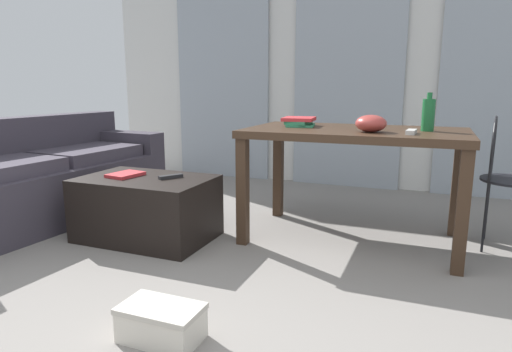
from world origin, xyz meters
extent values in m
plane|color=gray|center=(0.00, 1.38, 0.00)|extent=(8.55, 8.55, 0.00)
cube|color=silver|center=(0.00, 3.56, 1.34)|extent=(5.58, 0.10, 2.69)
cube|color=#99A3AD|center=(-1.43, 3.48, 1.16)|extent=(1.12, 0.03, 2.33)
cube|color=#99A3AD|center=(0.00, 3.48, 1.16)|extent=(1.12, 0.03, 2.33)
cube|color=#99A3AD|center=(1.43, 3.48, 1.16)|extent=(1.12, 0.03, 2.33)
cube|color=#38333D|center=(-1.97, 1.36, 0.22)|extent=(0.97, 2.09, 0.43)
cube|color=#38333D|center=(-2.27, 1.38, 0.62)|extent=(0.37, 2.04, 0.37)
cube|color=#38333D|center=(-1.89, 2.27, 0.53)|extent=(0.82, 0.26, 0.19)
cube|color=#3E3944|center=(-1.88, 1.76, 0.48)|extent=(0.62, 0.82, 0.10)
cube|color=black|center=(-0.95, 1.30, 0.22)|extent=(0.89, 0.59, 0.43)
cube|color=#382619|center=(0.37, 1.80, 0.74)|extent=(1.43, 0.82, 0.05)
cube|color=#382619|center=(-0.29, 1.44, 0.36)|extent=(0.07, 0.07, 0.72)
cube|color=#382619|center=(1.04, 1.44, 0.36)|extent=(0.07, 0.07, 0.72)
cube|color=#382619|center=(-0.29, 2.17, 0.36)|extent=(0.07, 0.07, 0.72)
cube|color=#382619|center=(1.04, 2.17, 0.36)|extent=(0.07, 0.07, 0.72)
cylinder|color=black|center=(1.20, 1.87, 0.23)|extent=(0.02, 0.02, 0.45)
cylinder|color=black|center=(1.24, 2.16, 0.23)|extent=(0.02, 0.02, 0.45)
torus|color=black|center=(1.22, 2.02, 0.66)|extent=(0.07, 0.40, 0.40)
cylinder|color=black|center=(1.20, 1.84, 0.56)|extent=(0.02, 0.02, 0.20)
cylinder|color=black|center=(1.24, 2.19, 0.56)|extent=(0.02, 0.02, 0.20)
cylinder|color=#195B2D|center=(0.82, 1.84, 0.87)|extent=(0.08, 0.08, 0.20)
cylinder|color=#195B2D|center=(0.82, 1.84, 0.99)|extent=(0.03, 0.03, 0.04)
ellipsoid|color=#9E3833|center=(0.49, 1.64, 0.82)|extent=(0.19, 0.19, 0.11)
cube|color=#2D7F56|center=(-0.02, 1.87, 0.78)|extent=(0.23, 0.26, 0.02)
cube|color=#2D7F56|center=(-0.03, 1.85, 0.80)|extent=(0.15, 0.21, 0.02)
cube|color=red|center=(-0.04, 1.87, 0.82)|extent=(0.24, 0.26, 0.02)
cube|color=#B7B7B2|center=(0.73, 1.62, 0.78)|extent=(0.06, 0.15, 0.03)
cube|color=#232326|center=(-0.78, 1.34, 0.45)|extent=(0.12, 0.16, 0.02)
cube|color=red|center=(-1.11, 1.29, 0.44)|extent=(0.20, 0.25, 0.02)
cube|color=beige|center=(-0.14, 0.25, 0.06)|extent=(0.33, 0.20, 0.13)
cube|color=beige|center=(-0.14, 0.25, 0.14)|extent=(0.34, 0.21, 0.02)
camera|label=1|loc=(0.85, -1.16, 1.05)|focal=30.98mm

